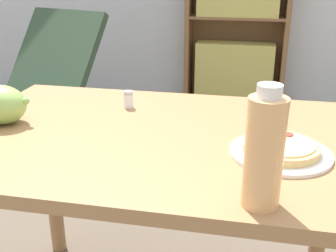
{
  "coord_description": "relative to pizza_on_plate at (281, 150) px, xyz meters",
  "views": [
    {
      "loc": [
        0.19,
        -0.98,
        1.19
      ],
      "look_at": [
        -0.01,
        0.01,
        0.79
      ],
      "focal_mm": 45.0,
      "sensor_mm": 36.0,
      "label": 1
    }
  ],
  "objects": [
    {
      "name": "grape_bunch",
      "position": [
        -0.81,
        0.06,
        0.04
      ],
      "size": [
        0.18,
        0.14,
        0.12
      ],
      "color": "#93BC5B",
      "rests_on": "dining_table"
    },
    {
      "name": "salt_shaker",
      "position": [
        -0.48,
        0.28,
        0.01
      ],
      "size": [
        0.03,
        0.03,
        0.06
      ],
      "color": "white",
      "rests_on": "dining_table"
    },
    {
      "name": "lounge_chair_near",
      "position": [
        -1.41,
        1.39,
        -0.46
      ],
      "size": [
        0.78,
        0.9,
        0.88
      ],
      "rotation": [
        0.0,
        0.0,
        -0.3
      ],
      "color": "slate",
      "rests_on": "ground_plane"
    },
    {
      "name": "bookshelf",
      "position": [
        -0.23,
        2.44,
        -0.04
      ],
      "size": [
        0.8,
        0.27,
        1.53
      ],
      "color": "brown",
      "rests_on": "ground_plane"
    },
    {
      "name": "drink_bottle",
      "position": [
        -0.05,
        -0.25,
        0.1
      ],
      "size": [
        0.08,
        0.08,
        0.25
      ],
      "color": "#EFB270",
      "rests_on": "dining_table"
    },
    {
      "name": "dining_table",
      "position": [
        -0.33,
        0.08,
        -0.12
      ],
      "size": [
        1.19,
        0.79,
        0.73
      ],
      "color": "#A37549",
      "rests_on": "ground_plane"
    },
    {
      "name": "pizza_on_plate",
      "position": [
        0.0,
        0.0,
        0.0
      ],
      "size": [
        0.25,
        0.25,
        0.04
      ],
      "color": "white",
      "rests_on": "dining_table"
    }
  ]
}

